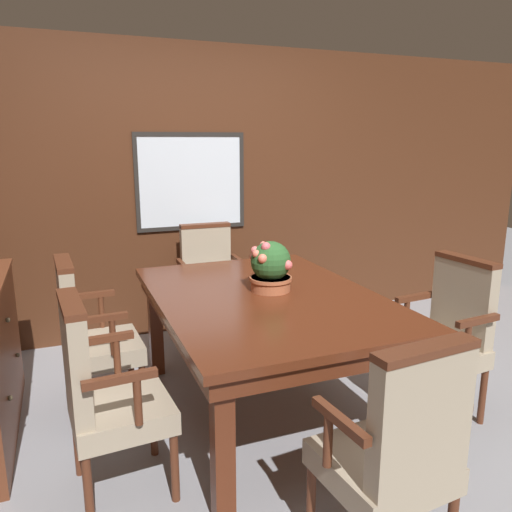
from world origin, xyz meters
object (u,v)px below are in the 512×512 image
chair_left_far (89,332)px  potted_plant (271,267)px  chair_head_near (396,448)px  dining_table (265,309)px  chair_left_near (103,391)px  chair_right_near (447,332)px  chair_head_far (210,279)px

chair_left_far → potted_plant: bearing=-110.4°
chair_head_near → dining_table: bearing=-94.4°
dining_table → chair_left_far: chair_left_far is taller
chair_left_near → chair_head_near: bearing=-135.3°
dining_table → chair_right_near: bearing=-21.5°
chair_left_far → chair_right_near: size_ratio=1.00×
dining_table → chair_head_near: 1.27m
dining_table → potted_plant: potted_plant is taller
chair_right_near → chair_head_far: size_ratio=1.00×
dining_table → potted_plant: size_ratio=5.79×
chair_left_far → chair_head_far: same height
chair_head_near → chair_left_far: bearing=-63.7°
chair_left_far → chair_head_near: bearing=-151.5°
chair_head_far → chair_left_near: bearing=-120.0°
chair_right_near → chair_left_near: bearing=-95.3°
chair_head_far → chair_head_near: same height
chair_left_near → chair_right_near: bearing=-94.4°
chair_left_near → potted_plant: size_ratio=3.19×
chair_left_near → chair_head_near: 1.31m
dining_table → chair_left_far: (-0.99, 0.39, -0.15)m
chair_left_far → potted_plant: (1.05, -0.33, 0.39)m
chair_left_far → chair_left_near: size_ratio=1.00×
chair_left_far → chair_right_near: same height
chair_right_near → chair_head_far: 1.94m
dining_table → chair_head_far: size_ratio=1.81×
chair_right_near → chair_left_near: 2.00m
chair_head_near → potted_plant: bearing=-97.0°
dining_table → chair_head_near: bearing=-89.3°
chair_head_far → chair_left_near: (-0.99, -1.65, 0.00)m
chair_right_near → potted_plant: bearing=-120.7°
dining_table → chair_right_near: chair_right_near is taller
chair_head_far → potted_plant: size_ratio=3.19×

